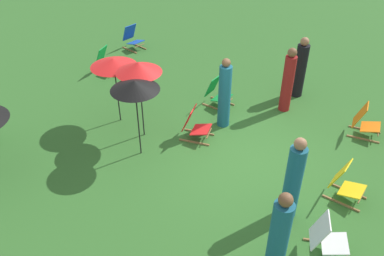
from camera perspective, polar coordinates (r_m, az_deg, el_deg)
ground_plane at (r=9.26m, az=6.78°, el=-4.33°), size 40.00×40.00×0.00m
deckchair_0 at (r=10.60m, az=23.43°, el=0.79°), size 0.49×0.77×0.83m
deckchair_1 at (r=12.91m, az=-12.16°, el=9.27°), size 0.55×0.80×0.83m
deckchair_2 at (r=8.60m, az=21.05°, el=-7.35°), size 0.62×0.84×0.83m
deckchair_3 at (r=7.46m, az=18.64°, el=-14.71°), size 0.65×0.85×0.83m
deckchair_5 at (r=10.94m, az=3.61°, el=5.03°), size 0.60×0.83×0.83m
deckchair_6 at (r=14.46m, az=-8.48°, el=12.55°), size 0.69×0.87×0.83m
deckchair_7 at (r=9.62m, az=0.41°, el=0.43°), size 0.57×0.81×0.83m
umbrella_1 at (r=9.04m, az=-7.63°, el=8.54°), size 1.05×1.05×1.97m
umbrella_2 at (r=8.43m, az=-8.16°, el=6.00°), size 1.06×1.06×1.90m
umbrella_3 at (r=9.81m, az=-11.13°, el=9.14°), size 1.13×1.13×1.75m
person_0 at (r=6.75m, az=12.34°, el=-14.59°), size 0.41×0.41×1.67m
person_1 at (r=11.56m, az=15.16°, el=8.13°), size 0.47×0.47×1.74m
person_2 at (r=7.58m, az=14.23°, el=-7.30°), size 0.36×0.36×1.83m
person_3 at (r=9.86m, az=4.66°, el=4.73°), size 0.38×0.38×1.85m
person_4 at (r=10.76m, az=13.51°, el=6.50°), size 0.42×0.42×1.78m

